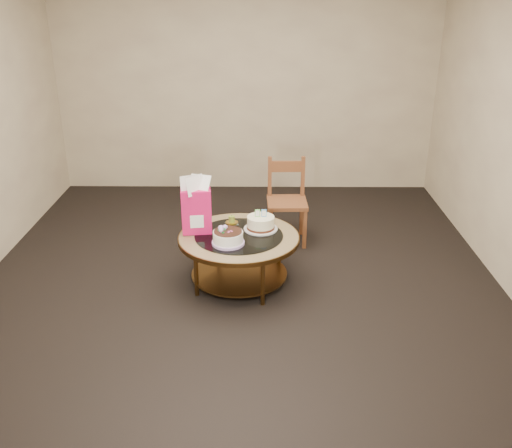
{
  "coord_description": "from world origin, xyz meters",
  "views": [
    {
      "loc": [
        0.19,
        -4.33,
        2.43
      ],
      "look_at": [
        0.14,
        0.02,
        0.55
      ],
      "focal_mm": 40.0,
      "sensor_mm": 36.0,
      "label": 1
    }
  ],
  "objects_px": {
    "coffee_table": "(239,244)",
    "decorated_cake": "(228,238)",
    "cream_cake": "(261,223)",
    "dining_chair": "(287,200)",
    "gift_bag": "(196,205)"
  },
  "relations": [
    {
      "from": "cream_cake",
      "to": "dining_chair",
      "type": "relative_size",
      "value": 0.35
    },
    {
      "from": "coffee_table",
      "to": "cream_cake",
      "type": "bearing_deg",
      "value": 33.89
    },
    {
      "from": "gift_bag",
      "to": "coffee_table",
      "type": "bearing_deg",
      "value": -17.44
    },
    {
      "from": "coffee_table",
      "to": "decorated_cake",
      "type": "relative_size",
      "value": 3.85
    },
    {
      "from": "decorated_cake",
      "to": "dining_chair",
      "type": "xyz_separation_m",
      "value": [
        0.52,
        1.08,
        -0.09
      ]
    },
    {
      "from": "coffee_table",
      "to": "decorated_cake",
      "type": "xyz_separation_m",
      "value": [
        -0.08,
        -0.17,
        0.13
      ]
    },
    {
      "from": "gift_bag",
      "to": "dining_chair",
      "type": "distance_m",
      "value": 1.19
    },
    {
      "from": "coffee_table",
      "to": "dining_chair",
      "type": "height_order",
      "value": "dining_chair"
    },
    {
      "from": "cream_cake",
      "to": "dining_chair",
      "type": "distance_m",
      "value": 0.83
    },
    {
      "from": "coffee_table",
      "to": "gift_bag",
      "type": "height_order",
      "value": "gift_bag"
    },
    {
      "from": "coffee_table",
      "to": "dining_chair",
      "type": "distance_m",
      "value": 1.01
    },
    {
      "from": "gift_bag",
      "to": "decorated_cake",
      "type": "bearing_deg",
      "value": -47.63
    },
    {
      "from": "dining_chair",
      "to": "decorated_cake",
      "type": "bearing_deg",
      "value": -117.39
    },
    {
      "from": "decorated_cake",
      "to": "dining_chair",
      "type": "relative_size",
      "value": 0.32
    },
    {
      "from": "coffee_table",
      "to": "decorated_cake",
      "type": "bearing_deg",
      "value": -115.86
    }
  ]
}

